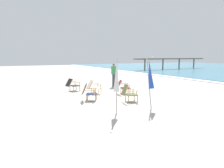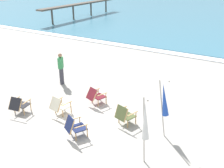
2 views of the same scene
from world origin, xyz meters
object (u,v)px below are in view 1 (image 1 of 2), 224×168
(beach_chair_back_left, at_px, (128,92))
(beach_chair_front_left, at_px, (72,84))
(person_near_chairs, at_px, (114,74))
(beach_chair_mid_center, at_px, (88,92))
(beach_chair_front_right, at_px, (123,86))
(umbrella_furled_blue, at_px, (150,75))
(beach_chair_far_center, at_px, (93,86))
(umbrella_furled_white, at_px, (117,76))

(beach_chair_back_left, distance_m, beach_chair_front_left, 4.29)
(beach_chair_front_left, bearing_deg, person_near_chairs, 100.56)
(beach_chair_mid_center, distance_m, beach_chair_back_left, 1.93)
(beach_chair_mid_center, xyz_separation_m, beach_chair_back_left, (1.10, 1.59, 0.00))
(beach_chair_front_right, xyz_separation_m, umbrella_furled_blue, (3.31, -0.72, 0.96))
(beach_chair_front_left, height_order, person_near_chairs, person_near_chairs)
(beach_chair_far_center, distance_m, umbrella_furled_white, 4.24)
(beach_chair_mid_center, relative_size, beach_chair_far_center, 1.07)
(beach_chair_front_left, relative_size, umbrella_furled_white, 0.41)
(beach_chair_front_right, relative_size, umbrella_furled_blue, 0.44)
(beach_chair_far_center, height_order, umbrella_furled_white, umbrella_furled_white)
(beach_chair_front_left, distance_m, person_near_chairs, 3.31)
(beach_chair_mid_center, distance_m, person_near_chairs, 4.87)
(beach_chair_mid_center, distance_m, umbrella_furled_blue, 3.19)
(beach_chair_front_right, distance_m, beach_chair_far_center, 1.66)
(beach_chair_back_left, height_order, umbrella_furled_white, umbrella_furled_white)
(umbrella_furled_blue, distance_m, person_near_chairs, 6.32)
(umbrella_furled_blue, xyz_separation_m, person_near_chairs, (-6.07, 1.66, -0.54))
(umbrella_furled_white, bearing_deg, umbrella_furled_blue, 90.77)
(umbrella_furled_white, xyz_separation_m, person_near_chairs, (-6.09, 3.22, -0.55))
(umbrella_furled_blue, relative_size, person_near_chairs, 1.29)
(beach_chair_far_center, relative_size, beach_chair_front_left, 0.95)
(beach_chair_back_left, distance_m, beach_chair_far_center, 2.68)
(beach_chair_mid_center, height_order, beach_chair_back_left, beach_chair_back_left)
(beach_chair_front_right, height_order, beach_chair_back_left, beach_chair_back_left)
(beach_chair_mid_center, height_order, beach_chair_far_center, beach_chair_mid_center)
(beach_chair_front_left, distance_m, umbrella_furled_white, 5.57)
(beach_chair_far_center, height_order, umbrella_furled_blue, umbrella_furled_blue)
(umbrella_furled_blue, height_order, person_near_chairs, umbrella_furled_blue)
(beach_chair_front_left, height_order, umbrella_furled_white, umbrella_furled_white)
(umbrella_furled_white, bearing_deg, person_near_chairs, 152.14)
(beach_chair_front_right, height_order, person_near_chairs, person_near_chairs)
(beach_chair_back_left, xyz_separation_m, umbrella_furled_blue, (1.44, 0.09, 0.95))
(umbrella_furled_blue, distance_m, umbrella_furled_white, 1.56)
(beach_chair_front_right, distance_m, beach_chair_mid_center, 2.51)
(beach_chair_back_left, xyz_separation_m, beach_chair_front_left, (-4.03, -1.48, -0.01))
(beach_chair_front_left, bearing_deg, umbrella_furled_blue, 16.05)
(beach_chair_mid_center, distance_m, beach_chair_far_center, 1.73)
(beach_chair_front_right, bearing_deg, beach_chair_mid_center, -72.23)
(beach_chair_front_left, relative_size, umbrella_furled_blue, 0.41)
(beach_chair_front_left, bearing_deg, beach_chair_front_right, 46.74)
(beach_chair_back_left, bearing_deg, beach_chair_front_right, 156.65)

